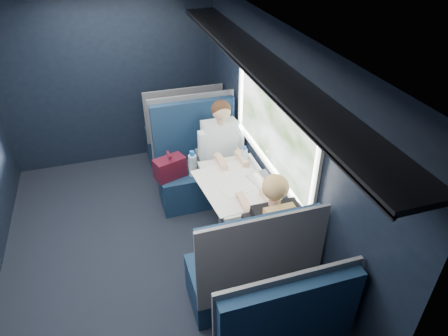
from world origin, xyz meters
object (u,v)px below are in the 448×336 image
object	(u,v)px
seat_bay_far	(248,273)
bottle_small	(244,156)
table	(236,189)
woman	(269,228)
seat_row_front	(183,133)
laptop	(272,175)
cup	(245,157)
seat_bay_near	(198,167)
man	(223,150)

from	to	relation	value
seat_bay_far	bottle_small	bearing A→B (deg)	72.38
table	bottle_small	world-z (taller)	bottle_small
woman	bottle_small	size ratio (longest dim) A/B	5.94
seat_row_front	laptop	world-z (taller)	seat_row_front
cup	seat_row_front	bearing A→B (deg)	106.31
table	seat_bay_near	xyz separation A→B (m)	(-0.20, 0.87, -0.24)
seat_bay_near	woman	bearing A→B (deg)	-80.32
bottle_small	laptop	bearing A→B (deg)	-66.57
seat_bay_far	bottle_small	size ratio (longest dim) A/B	5.66
man	cup	distance (m)	0.36
seat_row_front	woman	size ratio (longest dim) A/B	0.88
seat_row_front	bottle_small	distance (m)	1.59
seat_bay_near	bottle_small	bearing A→B (deg)	-54.57
seat_row_front	man	xyz separation A→B (m)	(0.25, -1.10, 0.31)
man	laptop	size ratio (longest dim) A/B	3.22
seat_row_front	man	size ratio (longest dim) A/B	0.88
woman	seat_row_front	bearing A→B (deg)	95.70
seat_bay_near	laptop	bearing A→B (deg)	-59.08
seat_bay_near	woman	xyz separation A→B (m)	(0.27, -1.57, 0.31)
seat_bay_near	man	world-z (taller)	man
seat_bay_near	bottle_small	world-z (taller)	seat_bay_near
seat_bay_near	seat_bay_far	distance (m)	1.74
table	cup	world-z (taller)	cup
seat_bay_near	seat_row_front	world-z (taller)	seat_bay_near
woman	cup	xyz separation A→B (m)	(0.16, 1.09, 0.05)
table	seat_row_front	size ratio (longest dim) A/B	0.86
seat_bay_near	seat_bay_far	bearing A→B (deg)	-89.39
seat_row_front	bottle_small	bearing A→B (deg)	-75.77
seat_bay_far	bottle_small	xyz separation A→B (m)	(0.38, 1.19, 0.42)
laptop	cup	size ratio (longest dim) A/B	4.86
seat_bay_far	laptop	distance (m)	1.05
laptop	bottle_small	distance (m)	0.41
table	seat_bay_far	xyz separation A→B (m)	(-0.18, -0.87, -0.25)
seat_bay_far	laptop	bearing A→B (deg)	56.23
bottle_small	seat_bay_near	bearing A→B (deg)	125.43
seat_row_front	seat_bay_far	bearing A→B (deg)	-90.00
seat_row_front	laptop	xyz separation A→B (m)	(0.54, -1.86, 0.40)
seat_bay_far	man	world-z (taller)	man
table	woman	world-z (taller)	woman
man	seat_bay_far	bearing A→B (deg)	-99.03
seat_row_front	man	bearing A→B (deg)	-77.17
seat_bay_far	seat_bay_near	bearing A→B (deg)	90.61
seat_bay_near	seat_bay_far	world-z (taller)	same
seat_row_front	table	bearing A→B (deg)	-84.20
table	seat_bay_far	distance (m)	0.93
man	seat_row_front	bearing A→B (deg)	102.83
table	man	distance (m)	0.70
table	seat_row_front	world-z (taller)	seat_row_front
bottle_small	cup	size ratio (longest dim) A/B	2.63
seat_bay_near	woman	distance (m)	1.63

